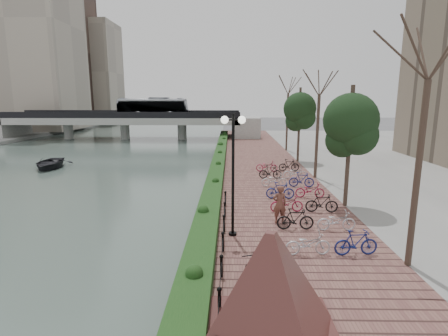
{
  "coord_description": "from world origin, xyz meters",
  "views": [
    {
      "loc": [
        1.7,
        -9.63,
        6.3
      ],
      "look_at": [
        1.26,
        11.94,
        2.0
      ],
      "focal_mm": 28.0,
      "sensor_mm": 36.0,
      "label": 1
    }
  ],
  "objects_px": {
    "lamppost": "(233,150)",
    "granite_monument": "(269,289)",
    "pedestrian": "(280,204)",
    "motorcycle": "(255,276)",
    "boat": "(49,163)"
  },
  "relations": [
    {
      "from": "granite_monument",
      "to": "pedestrian",
      "type": "distance_m",
      "value": 8.55
    },
    {
      "from": "lamppost",
      "to": "granite_monument",
      "type": "bearing_deg",
      "value": -83.24
    },
    {
      "from": "lamppost",
      "to": "boat",
      "type": "distance_m",
      "value": 24.03
    },
    {
      "from": "pedestrian",
      "to": "motorcycle",
      "type": "bearing_deg",
      "value": 67.7
    },
    {
      "from": "lamppost",
      "to": "boat",
      "type": "height_order",
      "value": "lamppost"
    },
    {
      "from": "motorcycle",
      "to": "granite_monument",
      "type": "bearing_deg",
      "value": -103.11
    },
    {
      "from": "granite_monument",
      "to": "boat",
      "type": "bearing_deg",
      "value": 126.54
    },
    {
      "from": "granite_monument",
      "to": "pedestrian",
      "type": "bearing_deg",
      "value": 80.55
    },
    {
      "from": "granite_monument",
      "to": "motorcycle",
      "type": "relative_size",
      "value": 3.68
    },
    {
      "from": "pedestrian",
      "to": "boat",
      "type": "relative_size",
      "value": 0.4
    },
    {
      "from": "motorcycle",
      "to": "boat",
      "type": "bearing_deg",
      "value": 112.92
    },
    {
      "from": "granite_monument",
      "to": "lamppost",
      "type": "relative_size",
      "value": 0.99
    },
    {
      "from": "granite_monument",
      "to": "pedestrian",
      "type": "xyz_separation_m",
      "value": [
        1.4,
        8.41,
        -0.53
      ]
    },
    {
      "from": "motorcycle",
      "to": "pedestrian",
      "type": "height_order",
      "value": "pedestrian"
    },
    {
      "from": "lamppost",
      "to": "pedestrian",
      "type": "distance_m",
      "value": 3.9
    }
  ]
}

